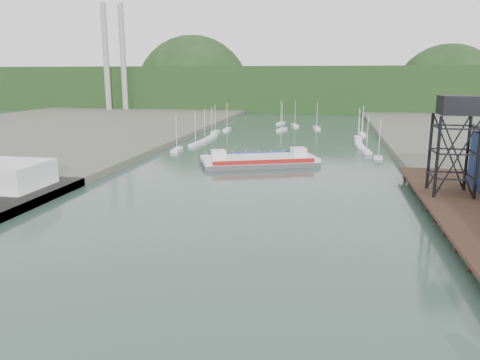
% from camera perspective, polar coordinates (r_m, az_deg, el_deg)
% --- Properties ---
extents(lift_tower, '(6.50, 6.50, 16.00)m').
position_cam_1_polar(lift_tower, '(83.14, 24.96, 7.58)').
color(lift_tower, black).
rests_on(lift_tower, east_pier).
extents(marina_sailboats, '(57.71, 92.65, 0.90)m').
position_cam_1_polar(marina_sailboats, '(162.99, 5.50, 5.27)').
color(marina_sailboats, silver).
rests_on(marina_sailboats, ground).
extents(smokestacks, '(11.20, 8.20, 60.00)m').
position_cam_1_polar(smokestacks, '(282.33, -15.03, 14.08)').
color(smokestacks, gray).
rests_on(smokestacks, ground).
extents(distant_hills, '(500.00, 120.00, 80.00)m').
position_cam_1_polar(distant_hills, '(324.57, 7.58, 10.70)').
color(distant_hills, black).
rests_on(distant_hills, ground).
extents(chain_ferry, '(29.59, 20.27, 3.96)m').
position_cam_1_polar(chain_ferry, '(113.14, 2.33, 2.41)').
color(chain_ferry, '#48484A').
rests_on(chain_ferry, ground).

